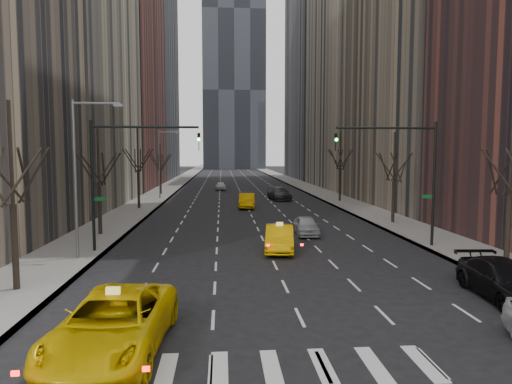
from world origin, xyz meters
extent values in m
plane|color=black|center=(0.00, 0.00, 0.00)|extent=(400.00, 400.00, 0.00)
cube|color=slate|center=(-12.25, 70.00, 0.07)|extent=(4.50, 320.00, 0.15)
cube|color=slate|center=(12.25, 70.00, 0.07)|extent=(4.50, 320.00, 0.15)
cube|color=brown|center=(-21.50, 66.00, 22.00)|extent=(14.00, 28.00, 44.00)
cube|color=#5D5E62|center=(-21.50, 96.00, 30.00)|extent=(14.00, 30.00, 60.00)
cube|color=tan|center=(21.50, 64.00, 25.00)|extent=(14.00, 28.00, 50.00)
cube|color=#5D5E62|center=(21.50, 95.00, 29.00)|extent=(14.00, 30.00, 58.00)
cube|color=black|center=(2.00, 170.00, 60.00)|extent=(24.00, 24.00, 120.00)
cylinder|color=black|center=(-12.00, 4.00, 2.04)|extent=(0.28, 0.28, 3.78)
cylinder|color=black|center=(-12.00, 4.00, 6.18)|extent=(0.16, 0.16, 4.50)
cylinder|color=black|center=(-11.85, 4.85, 5.16)|extent=(0.42, 1.80, 2.52)
cylinder|color=black|center=(-11.19, 4.29, 5.16)|extent=(1.74, 0.72, 2.52)
cylinder|color=black|center=(-11.34, 3.45, 5.16)|extent=(1.46, 1.25, 2.52)
cylinder|color=black|center=(-12.66, 4.55, 5.16)|extent=(1.46, 1.25, 2.52)
cylinder|color=black|center=(-12.00, 18.00, 1.93)|extent=(0.28, 0.28, 3.57)
cylinder|color=black|center=(-12.00, 18.00, 5.84)|extent=(0.16, 0.16, 4.25)
cylinder|color=black|center=(-11.85, 18.85, 4.95)|extent=(0.42, 1.80, 2.52)
cylinder|color=black|center=(-11.19, 18.29, 4.95)|extent=(1.74, 0.72, 2.52)
cylinder|color=black|center=(-11.34, 17.45, 4.95)|extent=(1.46, 1.25, 2.52)
cylinder|color=black|center=(-12.15, 17.15, 4.95)|extent=(0.42, 1.80, 2.52)
cylinder|color=black|center=(-12.81, 17.71, 4.95)|extent=(1.74, 0.72, 2.52)
cylinder|color=black|center=(-12.66, 18.55, 4.95)|extent=(1.46, 1.25, 2.52)
cylinder|color=black|center=(-12.00, 34.00, 2.15)|extent=(0.28, 0.28, 3.99)
cylinder|color=black|center=(-12.00, 34.00, 6.52)|extent=(0.16, 0.16, 4.75)
cylinder|color=black|center=(-11.85, 34.85, 5.37)|extent=(0.42, 1.80, 2.52)
cylinder|color=black|center=(-11.19, 34.29, 5.37)|extent=(1.74, 0.72, 2.52)
cylinder|color=black|center=(-11.34, 33.45, 5.37)|extent=(1.46, 1.25, 2.52)
cylinder|color=black|center=(-12.15, 33.15, 5.37)|extent=(0.42, 1.80, 2.52)
cylinder|color=black|center=(-12.81, 33.71, 5.37)|extent=(1.74, 0.72, 2.52)
cylinder|color=black|center=(-12.66, 34.55, 5.37)|extent=(1.46, 1.25, 2.52)
cylinder|color=black|center=(-12.00, 52.00, 1.83)|extent=(0.28, 0.28, 3.36)
cylinder|color=black|center=(-12.00, 52.00, 5.51)|extent=(0.16, 0.16, 4.00)
cylinder|color=black|center=(-11.85, 52.85, 4.74)|extent=(0.42, 1.80, 2.52)
cylinder|color=black|center=(-11.19, 52.29, 4.74)|extent=(1.74, 0.72, 2.52)
cylinder|color=black|center=(-11.34, 51.45, 4.74)|extent=(1.46, 1.25, 2.52)
cylinder|color=black|center=(-12.15, 51.15, 4.74)|extent=(0.42, 1.80, 2.52)
cylinder|color=black|center=(-12.81, 51.71, 4.74)|extent=(1.74, 0.72, 2.52)
cylinder|color=black|center=(-12.66, 52.55, 4.74)|extent=(1.46, 1.25, 2.52)
cylinder|color=black|center=(12.00, 6.00, 2.04)|extent=(0.28, 0.28, 3.78)
cylinder|color=black|center=(12.00, 6.00, 6.18)|extent=(0.16, 0.16, 4.50)
cylinder|color=black|center=(12.15, 6.85, 5.16)|extent=(0.42, 1.80, 2.52)
cylinder|color=black|center=(11.19, 5.71, 5.16)|extent=(1.74, 0.72, 2.52)
cylinder|color=black|center=(11.34, 6.55, 5.16)|extent=(1.46, 1.25, 2.52)
cylinder|color=black|center=(12.00, 22.00, 1.93)|extent=(0.28, 0.28, 3.57)
cylinder|color=black|center=(12.00, 22.00, 5.84)|extent=(0.16, 0.16, 4.25)
cylinder|color=black|center=(12.15, 22.85, 4.95)|extent=(0.42, 1.80, 2.52)
cylinder|color=black|center=(12.81, 22.29, 4.95)|extent=(1.74, 0.72, 2.52)
cylinder|color=black|center=(12.66, 21.45, 4.95)|extent=(1.46, 1.25, 2.52)
cylinder|color=black|center=(11.85, 21.15, 4.95)|extent=(0.42, 1.80, 2.52)
cylinder|color=black|center=(11.19, 21.71, 4.95)|extent=(1.74, 0.72, 2.52)
cylinder|color=black|center=(11.34, 22.55, 4.95)|extent=(1.46, 1.25, 2.52)
cylinder|color=black|center=(12.00, 40.00, 2.15)|extent=(0.28, 0.28, 3.99)
cylinder|color=black|center=(12.00, 40.00, 6.52)|extent=(0.16, 0.16, 4.75)
cylinder|color=black|center=(12.15, 40.85, 5.37)|extent=(0.42, 1.80, 2.52)
cylinder|color=black|center=(12.81, 40.29, 5.37)|extent=(1.74, 0.72, 2.52)
cylinder|color=black|center=(12.66, 39.45, 5.37)|extent=(1.46, 1.25, 2.52)
cylinder|color=black|center=(11.85, 39.15, 5.37)|extent=(0.42, 1.80, 2.52)
cylinder|color=black|center=(11.19, 39.71, 5.37)|extent=(1.74, 0.72, 2.52)
cylinder|color=black|center=(11.34, 40.55, 5.37)|extent=(1.46, 1.25, 2.52)
cylinder|color=black|center=(-10.80, 12.00, 4.15)|extent=(0.18, 0.18, 8.00)
cylinder|color=black|center=(-7.55, 12.00, 7.75)|extent=(6.50, 0.14, 0.14)
imported|color=black|center=(-4.30, 12.00, 6.85)|extent=(0.18, 0.22, 1.10)
sphere|color=#0CFF33|center=(-4.30, 11.82, 7.00)|extent=(0.20, 0.20, 0.20)
cube|color=#0C5926|center=(-10.40, 12.00, 3.35)|extent=(0.70, 0.04, 0.22)
cylinder|color=black|center=(10.80, 12.00, 4.15)|extent=(0.18, 0.18, 8.00)
cylinder|color=black|center=(7.55, 12.00, 7.75)|extent=(6.50, 0.14, 0.14)
imported|color=black|center=(4.30, 12.00, 6.85)|extent=(0.18, 0.22, 1.10)
sphere|color=#0CFF33|center=(4.30, 11.82, 7.00)|extent=(0.20, 0.20, 0.20)
cube|color=#0C5926|center=(10.40, 12.00, 3.35)|extent=(0.70, 0.04, 0.22)
cylinder|color=slate|center=(-11.20, 10.00, 4.65)|extent=(0.16, 0.16, 9.00)
cylinder|color=slate|center=(-9.90, 10.00, 8.95)|extent=(2.60, 0.14, 0.14)
cube|color=slate|center=(-8.70, 10.00, 8.85)|extent=(0.50, 0.22, 0.15)
cylinder|color=slate|center=(-11.20, 45.00, 4.65)|extent=(0.16, 0.16, 9.00)
cylinder|color=slate|center=(-9.90, 45.00, 8.95)|extent=(2.60, 0.14, 0.14)
cube|color=slate|center=(-8.70, 45.00, 8.85)|extent=(0.50, 0.22, 0.15)
imported|color=yellow|center=(-6.25, -2.59, 0.93)|extent=(3.48, 6.84, 1.85)
imported|color=#E2A904|center=(0.70, 11.62, 0.81)|extent=(2.33, 5.09, 1.62)
imported|color=#A0A2A8|center=(3.43, 17.14, 0.71)|extent=(1.85, 4.22, 1.42)
imported|color=black|center=(8.99, 1.53, 0.80)|extent=(2.59, 5.65, 1.60)
imported|color=#D69A04|center=(-0.11, 34.33, 0.82)|extent=(2.05, 5.08, 1.64)
imported|color=#2D2D32|center=(4.66, 43.02, 0.84)|extent=(3.07, 6.01, 1.67)
imported|color=silver|center=(-3.10, 59.47, 0.70)|extent=(1.81, 4.17, 1.40)
camera|label=1|loc=(-2.89, -16.51, 6.16)|focal=32.00mm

